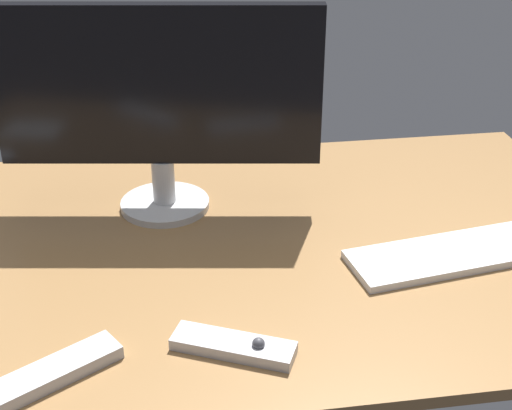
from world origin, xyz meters
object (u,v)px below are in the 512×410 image
keyboard (471,251)px  tv_remote (52,373)px  monitor (158,98)px  media_remote (234,346)px

keyboard → tv_remote: size_ratio=2.26×
tv_remote → monitor: bearing=38.7°
media_remote → keyboard: bearing=49.0°
monitor → keyboard: 61.19cm
keyboard → tv_remote: bearing=-171.2°
media_remote → tv_remote: 24.94cm
monitor → media_remote: 50.10cm
media_remote → monitor: bearing=125.1°
monitor → tv_remote: (-16.82, -46.74, -21.23)cm
monitor → tv_remote: size_ratio=3.05×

